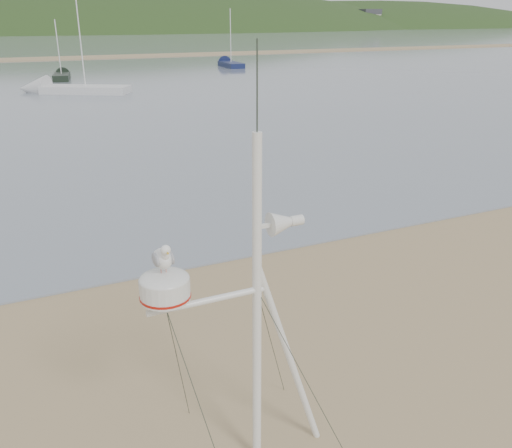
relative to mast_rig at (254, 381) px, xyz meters
name	(u,v)px	position (x,y,z in m)	size (l,w,h in m)	color
ground	(146,409)	(-0.96, 1.49, -1.19)	(560.00, 560.00, 0.00)	#8F7652
sandbar	(4,60)	(-0.96, 71.49, -1.11)	(560.00, 7.00, 0.07)	#8F7652
hill_ridge	(50,81)	(17.56, 236.49, -20.88)	(620.00, 180.00, 80.00)	#1D3315
far_cottages	(1,20)	(2.04, 197.49, 2.81)	(294.40, 6.30, 8.00)	beige
mast_rig	(254,381)	(0.00, 0.00, 0.00)	(2.18, 2.32, 4.91)	silver
sailboat_blue_far	(227,63)	(20.90, 52.41, -0.88)	(2.06, 6.47, 6.34)	#121B42
sailboat_white_near	(56,89)	(1.52, 36.72, -0.89)	(7.80, 5.69, 7.84)	silver
sailboat_dark_mid	(62,75)	(3.11, 46.58, -0.88)	(2.11, 5.32, 5.22)	black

